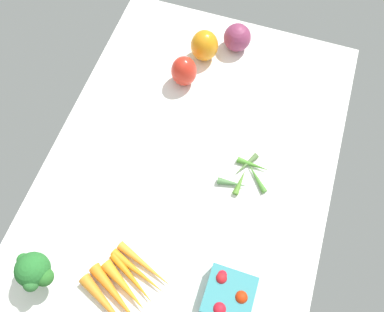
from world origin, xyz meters
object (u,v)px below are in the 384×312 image
(berry_basket, at_px, (229,295))
(bell_pepper_red, at_px, (184,71))
(bell_pepper_orange, at_px, (204,46))
(red_onion_near_basket, at_px, (237,38))
(broccoli_head, at_px, (34,271))
(okra_pile, at_px, (245,174))
(carrot_bunch, at_px, (124,288))

(berry_basket, distance_m, bell_pepper_red, 0.62)
(bell_pepper_orange, xyz_separation_m, red_onion_near_basket, (-0.07, 0.08, -0.01))
(broccoli_head, distance_m, berry_basket, 0.44)
(bell_pepper_orange, distance_m, berry_basket, 0.71)
(okra_pile, height_order, bell_pepper_red, bell_pepper_red)
(carrot_bunch, bearing_deg, berry_basket, 104.26)
(broccoli_head, bearing_deg, carrot_bunch, 99.40)
(red_onion_near_basket, height_order, bell_pepper_red, bell_pepper_red)
(berry_basket, relative_size, bell_pepper_red, 1.11)
(bell_pepper_orange, xyz_separation_m, bell_pepper_red, (0.11, -0.03, -0.00))
(bell_pepper_orange, bearing_deg, okra_pile, 32.89)
(carrot_bunch, distance_m, red_onion_near_basket, 0.79)
(bell_pepper_orange, relative_size, bell_pepper_red, 1.01)
(broccoli_head, xyz_separation_m, red_onion_near_basket, (-0.81, 0.25, -0.03))
(carrot_bunch, bearing_deg, okra_pile, 151.93)
(berry_basket, height_order, bell_pepper_red, bell_pepper_red)
(bell_pepper_orange, height_order, berry_basket, bell_pepper_orange)
(bell_pepper_red, bearing_deg, broccoli_head, -12.18)
(bell_pepper_orange, distance_m, red_onion_near_basket, 0.11)
(carrot_bunch, bearing_deg, bell_pepper_red, -174.73)
(broccoli_head, xyz_separation_m, berry_basket, (-0.09, 0.43, -0.04))
(okra_pile, bearing_deg, broccoli_head, -44.28)
(carrot_bunch, distance_m, broccoli_head, 0.20)
(okra_pile, height_order, berry_basket, berry_basket)
(red_onion_near_basket, bearing_deg, okra_pile, 18.69)
(okra_pile, bearing_deg, bell_pepper_orange, -147.11)
(broccoli_head, height_order, red_onion_near_basket, broccoli_head)
(berry_basket, bearing_deg, bell_pepper_orange, -158.02)
(broccoli_head, xyz_separation_m, bell_pepper_red, (-0.64, 0.14, -0.02))
(berry_basket, xyz_separation_m, bell_pepper_red, (-0.55, -0.29, 0.02))
(carrot_bunch, height_order, okra_pile, carrot_bunch)
(okra_pile, relative_size, berry_basket, 1.22)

